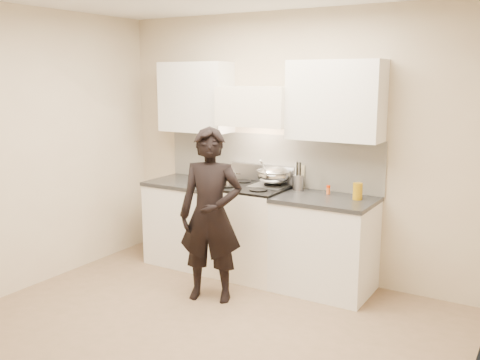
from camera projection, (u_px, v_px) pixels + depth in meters
name	position (u px, v px, depth m)	size (l,w,h in m)	color
ground_plane	(194.00, 335.00, 4.29)	(4.00, 4.00, 0.00)	#8B6C53
room_shell	(212.00, 133.00, 4.33)	(4.04, 3.54, 2.70)	beige
stove	(250.00, 230.00, 5.55)	(0.76, 0.65, 0.96)	white
counter_right	(325.00, 244.00, 5.14)	(0.92, 0.67, 0.92)	white
counter_left	(189.00, 221.00, 5.95)	(0.82, 0.67, 0.92)	white
wok	(274.00, 175.00, 5.46)	(0.36, 0.45, 0.29)	silver
stock_pot	(226.00, 178.00, 5.43)	(0.28, 0.28, 0.14)	silver
utensil_crock	(298.00, 181.00, 5.38)	(0.11, 0.11, 0.28)	#A3A4AD
spice_jar	(328.00, 190.00, 5.20)	(0.04, 0.04, 0.09)	#CF5C27
oil_glass	(358.00, 191.00, 4.96)	(0.09, 0.09, 0.16)	#A87A0B
person	(211.00, 215.00, 4.87)	(0.59, 0.39, 1.61)	black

